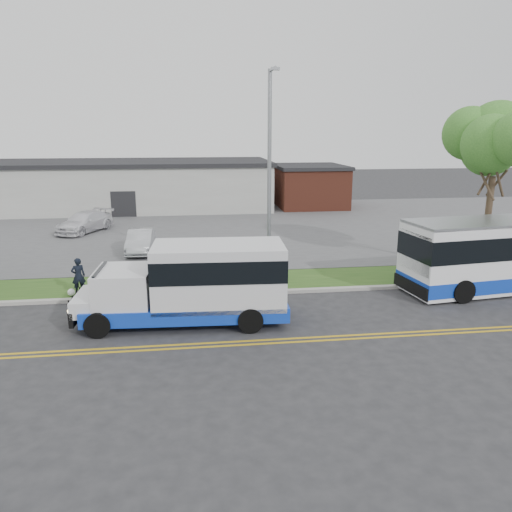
{
  "coord_description": "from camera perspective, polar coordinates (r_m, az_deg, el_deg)",
  "views": [
    {
      "loc": [
        -0.59,
        -19.64,
        7.05
      ],
      "look_at": [
        2.24,
        1.67,
        1.6
      ],
      "focal_mm": 35.0,
      "sensor_mm": 36.0,
      "label": 1
    }
  ],
  "objects": [
    {
      "name": "parked_car_a",
      "position": [
        29.77,
        -13.07,
        1.66
      ],
      "size": [
        1.46,
        4.04,
        1.32
      ],
      "primitive_type": "imported",
      "rotation": [
        0.0,
        0.0,
        -0.02
      ],
      "color": "#B0B3B8",
      "rests_on": "parking_lot"
    },
    {
      "name": "lane_line_south",
      "position": [
        17.03,
        -4.99,
        -10.27
      ],
      "size": [
        70.0,
        0.12,
        0.01
      ],
      "primitive_type": "cube",
      "color": "gold",
      "rests_on": "ground"
    },
    {
      "name": "grocery_bag_left",
      "position": [
        22.95,
        -20.36,
        -3.91
      ],
      "size": [
        0.32,
        0.32,
        0.32
      ],
      "primitive_type": "sphere",
      "color": "white",
      "rests_on": "verge"
    },
    {
      "name": "verge",
      "position": [
        23.61,
        -5.81,
        -3.1
      ],
      "size": [
        80.0,
        3.3,
        0.1
      ],
      "primitive_type": "cube",
      "color": "#264918",
      "rests_on": "ground"
    },
    {
      "name": "parking_lot",
      "position": [
        37.31,
        -6.54,
        3.32
      ],
      "size": [
        80.0,
        25.0,
        0.1
      ],
      "primitive_type": "cube",
      "color": "#4C4C4F",
      "rests_on": "ground"
    },
    {
      "name": "ground",
      "position": [
        20.88,
        -5.53,
        -5.58
      ],
      "size": [
        140.0,
        140.0,
        0.0
      ],
      "primitive_type": "plane",
      "color": "#28282B",
      "rests_on": "ground"
    },
    {
      "name": "parked_car_b",
      "position": [
        36.93,
        -19.01,
        3.7
      ],
      "size": [
        3.91,
        5.17,
        1.39
      ],
      "primitive_type": "imported",
      "rotation": [
        0.0,
        0.0,
        -0.47
      ],
      "color": "silver",
      "rests_on": "parking_lot"
    },
    {
      "name": "brick_wing",
      "position": [
        47.25,
        6.11,
        7.96
      ],
      "size": [
        6.3,
        7.3,
        3.9
      ],
      "color": "brown",
      "rests_on": "ground"
    },
    {
      "name": "grocery_bag_right",
      "position": [
        23.29,
        -18.66,
        -3.5
      ],
      "size": [
        0.32,
        0.32,
        0.32
      ],
      "primitive_type": "sphere",
      "color": "white",
      "rests_on": "verge"
    },
    {
      "name": "curb",
      "position": [
        21.89,
        -5.65,
        -4.43
      ],
      "size": [
        80.0,
        0.3,
        0.15
      ],
      "primitive_type": "cube",
      "color": "#9E9B93",
      "rests_on": "ground"
    },
    {
      "name": "tree_east",
      "position": [
        26.95,
        25.72,
        11.06
      ],
      "size": [
        5.2,
        5.2,
        8.33
      ],
      "color": "#3E2922",
      "rests_on": "verge"
    },
    {
      "name": "lane_line_north",
      "position": [
        17.3,
        -5.03,
        -9.86
      ],
      "size": [
        70.0,
        0.12,
        0.01
      ],
      "primitive_type": "cube",
      "color": "gold",
      "rests_on": "ground"
    },
    {
      "name": "commercial_building",
      "position": [
        47.2,
        -14.25,
        7.88
      ],
      "size": [
        25.4,
        10.4,
        4.35
      ],
      "color": "#9E9E99",
      "rests_on": "ground"
    },
    {
      "name": "pedestrian",
      "position": [
        22.93,
        -19.64,
        -2.17
      ],
      "size": [
        0.69,
        0.57,
        1.61
      ],
      "primitive_type": "imported",
      "rotation": [
        0.0,
        0.0,
        3.51
      ],
      "color": "black",
      "rests_on": "verge"
    },
    {
      "name": "shuttle_bus",
      "position": [
        18.62,
        -6.64,
        -2.89
      ],
      "size": [
        7.94,
        2.96,
        3.0
      ],
      "rotation": [
        0.0,
        0.0,
        -0.05
      ],
      "color": "#1036B0",
      "rests_on": "ground"
    },
    {
      "name": "streetlight_near",
      "position": [
        22.73,
        1.56,
        9.63
      ],
      "size": [
        0.35,
        1.53,
        9.5
      ],
      "color": "gray",
      "rests_on": "verge"
    }
  ]
}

